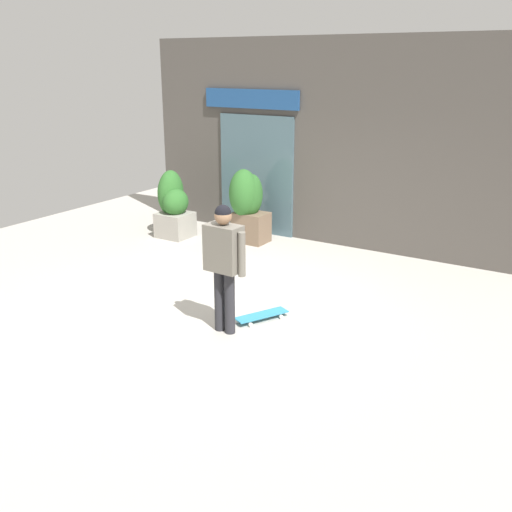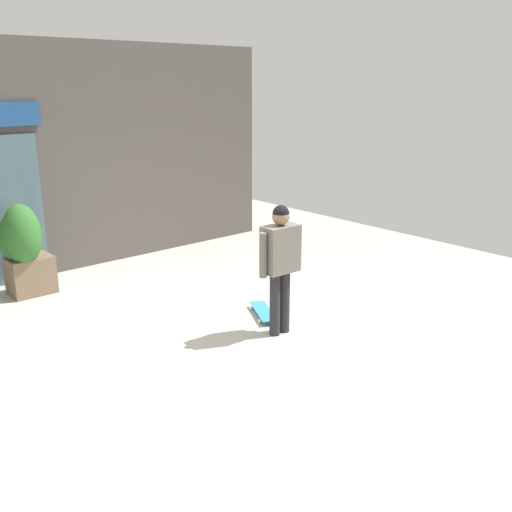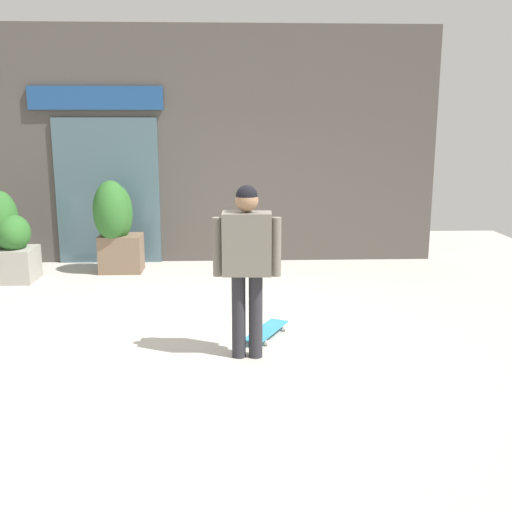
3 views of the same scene
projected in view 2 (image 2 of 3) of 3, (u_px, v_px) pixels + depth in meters
name	position (u px, v px, depth m)	size (l,w,h in m)	color
ground_plane	(201.00, 328.00, 7.36)	(12.00, 12.00, 0.00)	#B2ADA3
building_facade	(70.00, 159.00, 9.31)	(7.52, 0.31, 3.68)	#4C4742
skateboarder	(280.00, 257.00, 6.91)	(0.63, 0.28, 1.64)	#28282D
skateboard	(263.00, 311.00, 7.71)	(0.52, 0.75, 0.08)	teal
planter_box_left	(23.00, 244.00, 8.29)	(0.69, 0.67, 1.39)	brown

